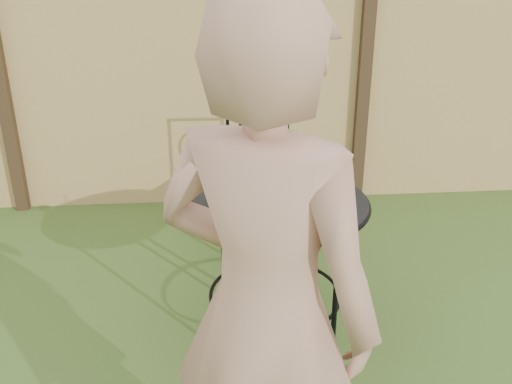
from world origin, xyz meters
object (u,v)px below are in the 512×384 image
patio_chair (260,172)px  salad_plate (275,213)px  patio_table (276,225)px  diner (266,317)px

patio_chair → salad_plate: patio_chair is taller
patio_chair → salad_plate: size_ratio=3.52×
patio_table → patio_chair: patio_chair is taller
patio_table → diner: diner is taller
diner → salad_plate: 1.07m
patio_table → patio_chair: 0.94m
diner → salad_plate: (0.15, 1.04, -0.18)m
patio_table → salad_plate: size_ratio=3.42×
diner → salad_plate: size_ratio=6.78×
patio_table → salad_plate: 0.22m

